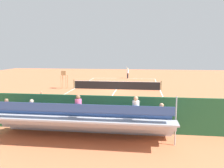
{
  "coord_description": "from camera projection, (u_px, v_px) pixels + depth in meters",
  "views": [
    {
      "loc": [
        -2.89,
        26.03,
        4.4
      ],
      "look_at": [
        0.0,
        4.0,
        1.2
      ],
      "focal_mm": 36.49,
      "sensor_mm": 36.0,
      "label": 1
    }
  ],
  "objects": [
    {
      "name": "umpire_chair",
      "position": [
        64.0,
        78.0,
        26.87
      ],
      "size": [
        0.67,
        0.67,
        2.14
      ],
      "color": "#A88456",
      "rests_on": "ground"
    },
    {
      "name": "court_line_markings",
      "position": [
        116.0,
        89.0,
        26.58
      ],
      "size": [
        10.1,
        22.2,
        0.01
      ],
      "color": "white",
      "rests_on": "ground"
    },
    {
      "name": "line_judge",
      "position": [
        39.0,
        107.0,
        13.95
      ],
      "size": [
        0.44,
        0.56,
        1.93
      ],
      "color": "#232328",
      "rests_on": "ground"
    },
    {
      "name": "tennis_player",
      "position": [
        128.0,
        72.0,
        37.12
      ],
      "size": [
        0.47,
        0.55,
        1.93
      ],
      "color": "black",
      "rests_on": "ground"
    },
    {
      "name": "backdrop_wall",
      "position": [
        89.0,
        113.0,
        12.66
      ],
      "size": [
        18.0,
        0.16,
        2.0
      ],
      "primitive_type": "cube",
      "color": "#235633",
      "rests_on": "ground"
    },
    {
      "name": "courtside_bench",
      "position": [
        143.0,
        119.0,
        13.05
      ],
      "size": [
        1.8,
        0.4,
        0.93
      ],
      "color": "#9E754C",
      "rests_on": "ground"
    },
    {
      "name": "bleacher_stand",
      "position": [
        81.0,
        121.0,
        11.36
      ],
      "size": [
        9.06,
        2.4,
        2.48
      ],
      "color": "#B2B2B7",
      "rests_on": "ground"
    },
    {
      "name": "tennis_ball_near",
      "position": [
        138.0,
        79.0,
        35.85
      ],
      "size": [
        0.07,
        0.07,
        0.07
      ],
      "primitive_type": "sphere",
      "color": "#CCDB33",
      "rests_on": "ground"
    },
    {
      "name": "ground_plane",
      "position": [
        116.0,
        89.0,
        26.54
      ],
      "size": [
        60.0,
        60.0,
        0.0
      ],
      "primitive_type": "plane",
      "color": "#CC7047"
    },
    {
      "name": "equipment_bag",
      "position": [
        115.0,
        125.0,
        13.19
      ],
      "size": [
        0.9,
        0.36,
        0.36
      ],
      "primitive_type": "cube",
      "color": "#334C8C",
      "rests_on": "ground"
    },
    {
      "name": "tennis_racket",
      "position": [
        123.0,
        78.0,
        37.4
      ],
      "size": [
        0.47,
        0.55,
        0.03
      ],
      "color": "black",
      "rests_on": "ground"
    },
    {
      "name": "tennis_net",
      "position": [
        116.0,
        85.0,
        26.47
      ],
      "size": [
        10.3,
        0.1,
        1.07
      ],
      "color": "black",
      "rests_on": "ground"
    }
  ]
}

